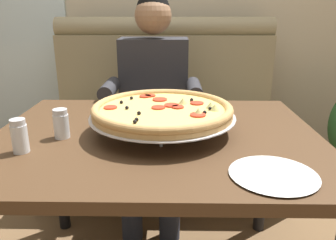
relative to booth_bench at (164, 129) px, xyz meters
The scene contains 8 objects.
booth_bench is the anchor object (origin of this frame).
dining_table 0.99m from the booth_bench, 90.00° to the right, with size 1.24×0.97×0.73m.
diner_main 0.41m from the booth_bench, 101.10° to the right, with size 0.54×0.64×1.27m.
pizza 1.03m from the booth_bench, 88.49° to the right, with size 0.55×0.55×0.12m.
shaker_parmesan 1.28m from the booth_bench, 110.95° to the right, with size 0.05×0.05×0.11m.
shaker_pepper_flakes 1.13m from the booth_bench, 108.83° to the right, with size 0.06×0.06×0.11m.
plate_near_left 1.38m from the booth_bench, 74.85° to the right, with size 0.25×0.25×0.02m.
patio_chair 1.94m from the booth_bench, 142.75° to the left, with size 0.43×0.42×0.86m.
Camera 1 is at (0.07, -1.19, 1.18)m, focal length 35.70 mm.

